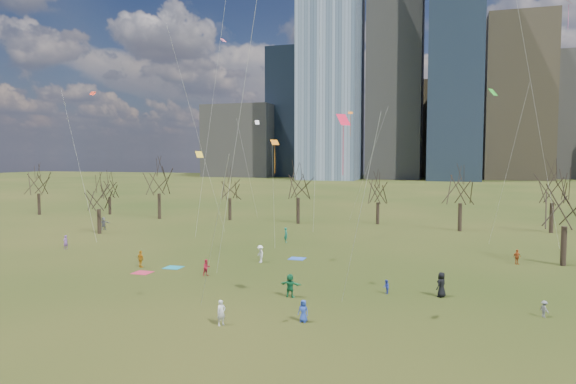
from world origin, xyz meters
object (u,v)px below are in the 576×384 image
(person_1, at_px, (221,313))
(person_4, at_px, (141,259))
(person_2, at_px, (207,268))
(blanket_navy, at_px, (297,259))
(blanket_crimson, at_px, (142,273))
(blanket_teal, at_px, (173,268))
(person_0, at_px, (303,311))

(person_1, relative_size, person_4, 1.00)
(person_2, bearing_deg, blanket_navy, 6.61)
(blanket_navy, xyz_separation_m, person_2, (-5.56, -9.58, 0.72))
(person_4, bearing_deg, person_2, -166.11)
(blanket_crimson, bearing_deg, person_4, 126.46)
(blanket_teal, relative_size, blanket_crimson, 1.00)
(blanket_teal, xyz_separation_m, person_4, (-3.01, -0.81, 0.79))
(blanket_teal, distance_m, blanket_navy, 12.56)
(blanket_navy, relative_size, person_4, 0.99)
(person_1, bearing_deg, person_4, 83.52)
(blanket_crimson, bearing_deg, blanket_teal, 60.05)
(blanket_crimson, bearing_deg, person_2, 6.60)
(blanket_navy, xyz_separation_m, blanket_crimson, (-11.63, -10.28, 0.00))
(person_1, xyz_separation_m, person_4, (-14.31, 13.03, 0.00))
(blanket_navy, bearing_deg, blanket_crimson, -138.55)
(blanket_teal, bearing_deg, person_0, -36.14)
(person_0, xyz_separation_m, person_4, (-19.05, 10.90, 0.10))
(blanket_crimson, height_order, person_1, person_1)
(person_4, bearing_deg, blanket_crimson, 149.68)
(blanket_teal, xyz_separation_m, person_1, (11.30, -13.84, 0.79))
(blanket_crimson, relative_size, person_4, 0.99)
(person_1, bearing_deg, blanket_teal, 75.07)
(person_0, bearing_deg, blanket_crimson, 160.93)
(blanket_teal, height_order, blanket_navy, same)
(blanket_teal, distance_m, person_1, 17.89)
(blanket_teal, bearing_deg, person_2, -24.46)
(person_0, height_order, person_1, person_1)
(person_1, bearing_deg, blanket_navy, 39.18)
(blanket_navy, bearing_deg, person_0, -72.73)
(person_2, bearing_deg, person_0, -93.17)
(blanket_crimson, xyz_separation_m, person_1, (12.88, -11.10, 0.79))
(blanket_navy, height_order, person_4, person_4)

